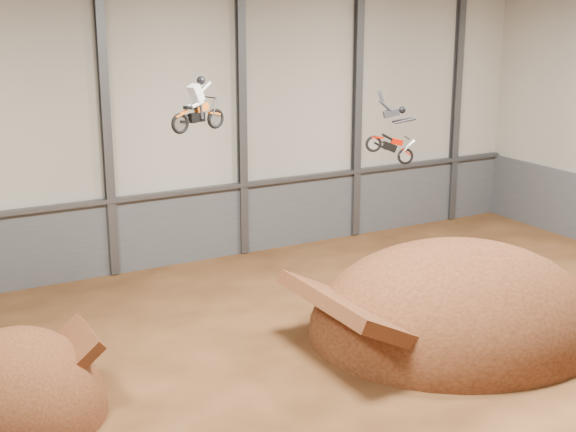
% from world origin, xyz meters
% --- Properties ---
extents(floor, '(40.00, 40.00, 0.00)m').
position_xyz_m(floor, '(0.00, 0.00, 0.00)').
color(floor, '#432511').
rests_on(floor, ground).
extents(back_wall, '(40.00, 0.10, 14.00)m').
position_xyz_m(back_wall, '(0.00, 15.00, 7.00)').
color(back_wall, '#B5AFA0').
rests_on(back_wall, ground).
extents(lower_band_back, '(39.80, 0.18, 3.50)m').
position_xyz_m(lower_band_back, '(0.00, 14.90, 1.75)').
color(lower_band_back, '#505257').
rests_on(lower_band_back, ground).
extents(steel_rail, '(39.80, 0.35, 0.20)m').
position_xyz_m(steel_rail, '(0.00, 14.75, 3.55)').
color(steel_rail, '#47494F').
rests_on(steel_rail, lower_band_back).
extents(steel_column_2, '(0.40, 0.36, 13.90)m').
position_xyz_m(steel_column_2, '(-3.33, 14.80, 7.00)').
color(steel_column_2, '#47494F').
rests_on(steel_column_2, ground).
extents(steel_column_3, '(0.40, 0.36, 13.90)m').
position_xyz_m(steel_column_3, '(3.33, 14.80, 7.00)').
color(steel_column_3, '#47494F').
rests_on(steel_column_3, ground).
extents(steel_column_4, '(0.40, 0.36, 13.90)m').
position_xyz_m(steel_column_4, '(10.00, 14.80, 7.00)').
color(steel_column_4, '#47494F').
rests_on(steel_column_4, ground).
extents(steel_column_5, '(0.40, 0.36, 13.90)m').
position_xyz_m(steel_column_5, '(16.67, 14.80, 7.00)').
color(steel_column_5, '#47494F').
rests_on(steel_column_5, ground).
extents(takeoff_ramp, '(5.24, 6.05, 5.24)m').
position_xyz_m(takeoff_ramp, '(-9.77, 3.65, 0.00)').
color(takeoff_ramp, '#401E10').
rests_on(takeoff_ramp, ground).
extents(landing_ramp, '(11.74, 10.38, 6.77)m').
position_xyz_m(landing_ramp, '(6.27, 2.14, 0.00)').
color(landing_ramp, '#401E10').
rests_on(landing_ramp, ground).
extents(fmx_rider_a, '(2.44, 1.46, 2.07)m').
position_xyz_m(fmx_rider_a, '(-2.61, 5.95, 8.94)').
color(fmx_rider_a, '#C95612').
extents(fmx_rider_b, '(3.26, 1.89, 3.01)m').
position_xyz_m(fmx_rider_b, '(4.19, 4.13, 7.74)').
color(fmx_rider_b, '#B31000').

